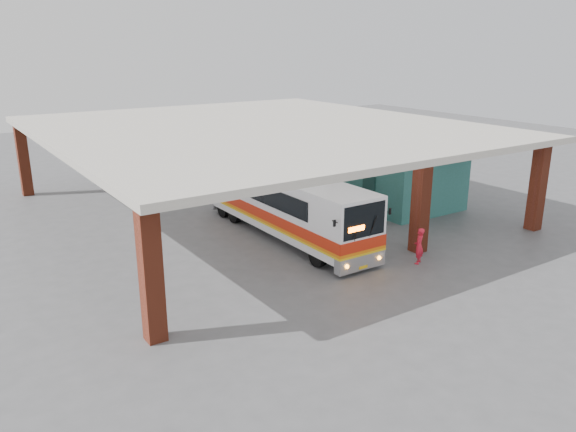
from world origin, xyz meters
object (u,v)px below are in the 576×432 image
(pedestrian, at_px, (419,246))
(red_chair, at_px, (313,190))
(coach_bus, at_px, (286,204))
(motorcycle, at_px, (369,216))

(pedestrian, relative_size, red_chair, 1.92)
(coach_bus, relative_size, motorcycle, 5.92)
(coach_bus, height_order, red_chair, coach_bus)
(coach_bus, distance_m, motorcycle, 4.69)
(motorcycle, xyz_separation_m, pedestrian, (-1.77, -5.01, 0.27))
(pedestrian, bearing_deg, coach_bus, -97.31)
(pedestrian, xyz_separation_m, red_chair, (2.84, 11.27, -0.40))
(coach_bus, relative_size, pedestrian, 7.34)
(red_chair, bearing_deg, coach_bus, -141.40)
(coach_bus, xyz_separation_m, motorcycle, (4.47, -0.90, -1.13))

